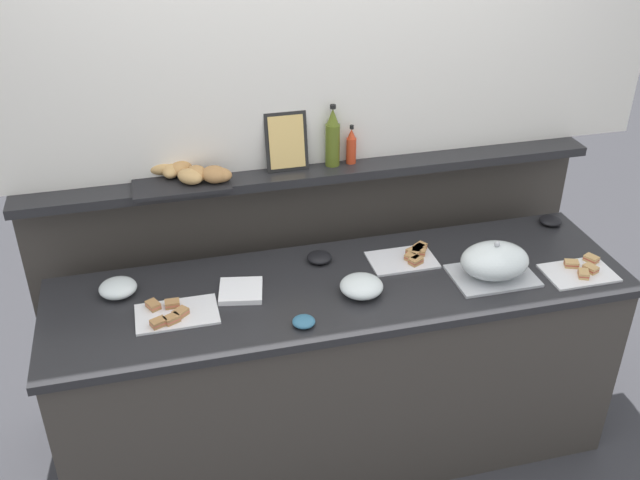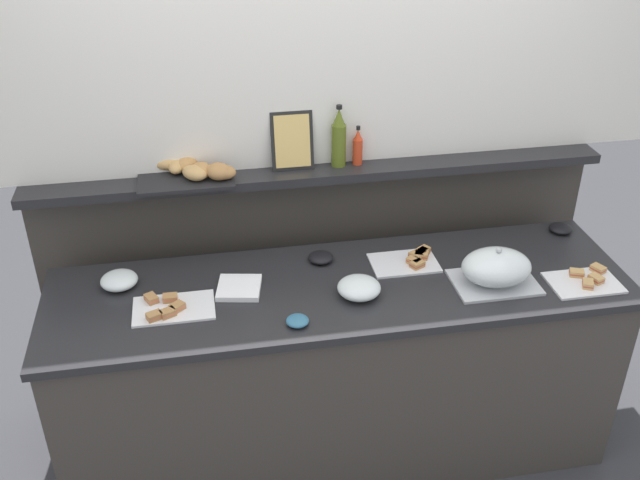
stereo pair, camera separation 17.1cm
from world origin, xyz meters
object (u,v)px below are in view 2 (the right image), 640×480
at_px(sandwich_platter_rear, 410,260).
at_px(hot_sauce_bottle, 358,148).
at_px(condiment_bowl_red, 561,228).
at_px(napkin_stack, 239,288).
at_px(condiment_bowl_cream, 297,321).
at_px(olive_oil_bottle, 339,139).
at_px(framed_picture, 292,141).
at_px(serving_cloche, 496,268).
at_px(bread_basket, 193,171).
at_px(glass_bowl_large, 359,288).
at_px(sandwich_platter_side, 585,281).
at_px(glass_bowl_medium, 119,281).
at_px(condiment_bowl_teal, 321,257).
at_px(sandwich_platter_front, 171,308).

relative_size(sandwich_platter_rear, hot_sauce_bottle, 1.61).
xyz_separation_m(condiment_bowl_red, napkin_stack, (-1.48, -0.21, -0.01)).
xyz_separation_m(condiment_bowl_cream, napkin_stack, (-0.20, 0.26, -0.00)).
xyz_separation_m(olive_oil_bottle, framed_picture, (-0.20, 0.01, 0.00)).
relative_size(serving_cloche, napkin_stack, 2.00).
xyz_separation_m(sandwich_platter_rear, bread_basket, (-0.87, 0.33, 0.34)).
bearing_deg(olive_oil_bottle, condiment_bowl_cream, -112.99).
bearing_deg(glass_bowl_large, condiment_bowl_red, 17.77).
distance_m(glass_bowl_large, olive_oil_bottle, 0.68).
bearing_deg(sandwich_platter_side, hot_sauce_bottle, 142.39).
xyz_separation_m(glass_bowl_large, napkin_stack, (-0.47, 0.12, -0.02)).
xyz_separation_m(sandwich_platter_side, glass_bowl_medium, (-1.86, 0.31, 0.02)).
bearing_deg(bread_basket, glass_bowl_large, -41.01).
height_order(sandwich_platter_side, napkin_stack, sandwich_platter_side).
relative_size(olive_oil_bottle, hot_sauce_bottle, 1.57).
height_order(serving_cloche, condiment_bowl_teal, serving_cloche).
height_order(sandwich_platter_front, bread_basket, bread_basket).
relative_size(sandwich_platter_rear, napkin_stack, 1.66).
height_order(serving_cloche, bread_basket, bread_basket).
height_order(glass_bowl_large, bread_basket, bread_basket).
relative_size(sandwich_platter_side, olive_oil_bottle, 1.03).
relative_size(glass_bowl_medium, bread_basket, 0.35).
distance_m(napkin_stack, bread_basket, 0.55).
bearing_deg(napkin_stack, condiment_bowl_teal, 23.41).
height_order(condiment_bowl_teal, framed_picture, framed_picture).
height_order(condiment_bowl_cream, hot_sauce_bottle, hot_sauce_bottle).
relative_size(napkin_stack, olive_oil_bottle, 0.62).
relative_size(glass_bowl_large, hot_sauce_bottle, 0.99).
bearing_deg(framed_picture, sandwich_platter_rear, -39.31).
distance_m(sandwich_platter_rear, napkin_stack, 0.74).
relative_size(glass_bowl_large, condiment_bowl_red, 1.67).
xyz_separation_m(sandwich_platter_side, napkin_stack, (-1.39, 0.20, 0.00)).
bearing_deg(framed_picture, bread_basket, -176.01).
relative_size(sandwich_platter_side, bread_basket, 0.68).
xyz_separation_m(sandwich_platter_front, napkin_stack, (0.27, 0.09, 0.00)).
xyz_separation_m(condiment_bowl_red, hot_sauce_bottle, (-0.91, 0.22, 0.37)).
bearing_deg(hot_sauce_bottle, glass_bowl_medium, -163.21).
relative_size(sandwich_platter_rear, bread_basket, 0.67).
bearing_deg(glass_bowl_large, olive_oil_bottle, 87.40).
relative_size(condiment_bowl_teal, hot_sauce_bottle, 0.61).
distance_m(glass_bowl_large, hot_sauce_bottle, 0.67).
xyz_separation_m(glass_bowl_large, framed_picture, (-0.18, 0.56, 0.41)).
height_order(sandwich_platter_side, framed_picture, framed_picture).
bearing_deg(bread_basket, hot_sauce_bottle, 1.68).
height_order(sandwich_platter_front, glass_bowl_medium, glass_bowl_medium).
relative_size(napkin_stack, bread_basket, 0.40).
relative_size(condiment_bowl_cream, condiment_bowl_red, 0.83).
relative_size(condiment_bowl_red, olive_oil_bottle, 0.38).
relative_size(sandwich_platter_rear, sandwich_platter_front, 0.91).
xyz_separation_m(sandwich_platter_front, condiment_bowl_teal, (0.63, 0.24, 0.01)).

